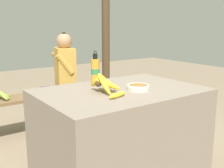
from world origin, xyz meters
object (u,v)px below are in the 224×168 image
object	(u,v)px
loose_banana_front	(117,95)
support_post_far	(106,13)
banana_bunch_green	(2,95)
seated_vendor	(61,74)
wooden_bench	(43,99)
banana_bunch_ripe	(103,83)
water_bottle	(95,71)
serving_bowl	(138,87)

from	to	relation	value
loose_banana_front	support_post_far	distance (m)	2.28
banana_bunch_green	seated_vendor	bearing A→B (deg)	-1.50
loose_banana_front	wooden_bench	world-z (taller)	loose_banana_front
seated_vendor	banana_bunch_green	bearing A→B (deg)	13.90
wooden_bench	support_post_far	bearing A→B (deg)	16.85
banana_bunch_green	banana_bunch_ripe	bearing A→B (deg)	-73.24
banana_bunch_ripe	seated_vendor	distance (m)	1.35
loose_banana_front	wooden_bench	size ratio (longest dim) A/B	0.10
water_bottle	banana_bunch_green	bearing A→B (deg)	116.13
water_bottle	seated_vendor	size ratio (longest dim) A/B	0.24
banana_bunch_green	support_post_far	world-z (taller)	support_post_far
banana_bunch_ripe	serving_bowl	bearing A→B (deg)	-21.05
banana_bunch_ripe	water_bottle	size ratio (longest dim) A/B	1.04
banana_bunch_ripe	support_post_far	xyz separation A→B (m)	(1.15, 1.67, 0.57)
loose_banana_front	seated_vendor	size ratio (longest dim) A/B	0.16
serving_bowl	banana_bunch_green	distance (m)	1.60
serving_bowl	loose_banana_front	world-z (taller)	serving_bowl
banana_bunch_ripe	water_bottle	xyz separation A→B (m)	(0.11, 0.29, 0.04)
banana_bunch_ripe	wooden_bench	xyz separation A→B (m)	(0.05, 1.33, -0.43)
serving_bowl	wooden_bench	xyz separation A→B (m)	(-0.21, 1.43, -0.39)
water_bottle	loose_banana_front	world-z (taller)	water_bottle
water_bottle	banana_bunch_ripe	bearing A→B (deg)	-111.27
loose_banana_front	seated_vendor	bearing A→B (deg)	79.20
serving_bowl	support_post_far	world-z (taller)	support_post_far
wooden_bench	support_post_far	size ratio (longest dim) A/B	0.63
banana_bunch_ripe	banana_bunch_green	size ratio (longest dim) A/B	1.10
seated_vendor	support_post_far	distance (m)	1.19
banana_bunch_ripe	serving_bowl	size ratio (longest dim) A/B	1.62
serving_bowl	wooden_bench	world-z (taller)	serving_bowl
banana_bunch_ripe	support_post_far	bearing A→B (deg)	55.41
serving_bowl	seated_vendor	distance (m)	1.42
serving_bowl	support_post_far	size ratio (longest dim) A/B	0.06
seated_vendor	water_bottle	bearing A→B (deg)	96.24
wooden_bench	support_post_far	xyz separation A→B (m)	(1.10, 0.33, 1.00)
serving_bowl	seated_vendor	xyz separation A→B (m)	(0.02, 1.41, -0.11)
seated_vendor	support_post_far	bearing A→B (deg)	-142.57
loose_banana_front	banana_bunch_ripe	bearing A→B (deg)	87.22
water_bottle	wooden_bench	distance (m)	1.15
water_bottle	wooden_bench	size ratio (longest dim) A/B	0.16
wooden_bench	banana_bunch_green	distance (m)	0.47
loose_banana_front	banana_bunch_green	world-z (taller)	loose_banana_front
seated_vendor	banana_bunch_ripe	bearing A→B (deg)	93.48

